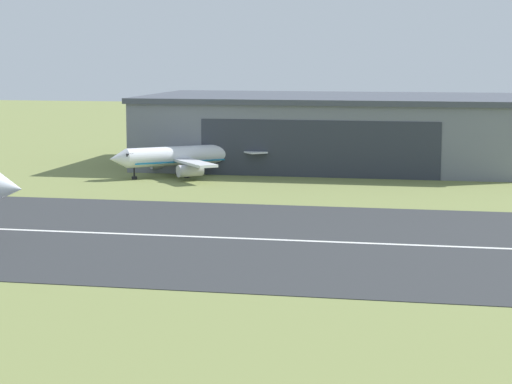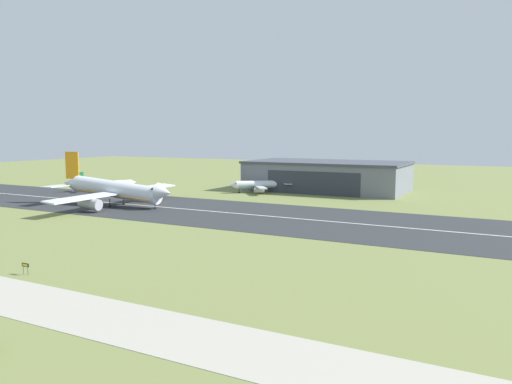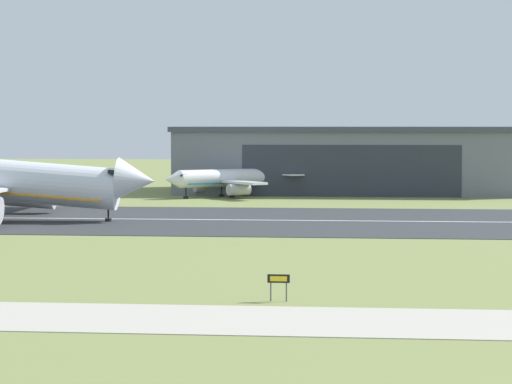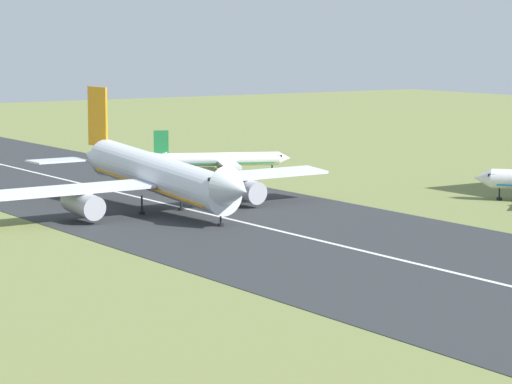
{
  "view_description": "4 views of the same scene",
  "coord_description": "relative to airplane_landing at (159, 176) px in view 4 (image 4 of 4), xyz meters",
  "views": [
    {
      "loc": [
        10.59,
        0.88,
        19.36
      ],
      "look_at": [
        -6.98,
        85.87,
        7.08
      ],
      "focal_mm": 70.0,
      "sensor_mm": 36.0,
      "label": 1
    },
    {
      "loc": [
        57.94,
        -22.71,
        22.78
      ],
      "look_at": [
        -4.86,
        95.91,
        7.22
      ],
      "focal_mm": 35.0,
      "sensor_mm": 36.0,
      "label": 2
    },
    {
      "loc": [
        -5.12,
        -53.65,
        12.3
      ],
      "look_at": [
        -18.98,
        75.87,
        5.04
      ],
      "focal_mm": 85.0,
      "sensor_mm": 36.0,
      "label": 3
    },
    {
      "loc": [
        92.83,
        13.72,
        25.24
      ],
      "look_at": [
        -22.31,
        89.99,
        6.97
      ],
      "focal_mm": 85.0,
      "sensor_mm": 36.0,
      "label": 4
    }
  ],
  "objects": [
    {
      "name": "runway_centreline",
      "position": [
        55.57,
        4.69,
        -5.07
      ],
      "size": [
        360.83,
        0.7,
        0.01
      ],
      "primitive_type": "cube",
      "color": "silver",
      "rests_on": "runway_strip"
    },
    {
      "name": "airplane_landing",
      "position": [
        0.0,
        0.0,
        0.0
      ],
      "size": [
        44.49,
        55.08,
        17.02
      ],
      "color": "silver",
      "rests_on": "ground_plane"
    },
    {
      "name": "ground_plane",
      "position": [
        55.57,
        -45.5,
        -5.14
      ],
      "size": [
        640.92,
        640.92,
        0.0
      ],
      "primitive_type": "plane",
      "color": "olive"
    },
    {
      "name": "airplane_parked_centre",
      "position": [
        -34.95,
        32.05,
        -2.6
      ],
      "size": [
        19.68,
        25.22,
        7.95
      ],
      "color": "silver",
      "rests_on": "ground_plane"
    },
    {
      "name": "runway_strip",
      "position": [
        55.57,
        4.69,
        -5.11
      ],
      "size": [
        400.92,
        46.36,
        0.06
      ],
      "primitive_type": "cube",
      "color": "#2B2D30",
      "rests_on": "ground_plane"
    }
  ]
}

